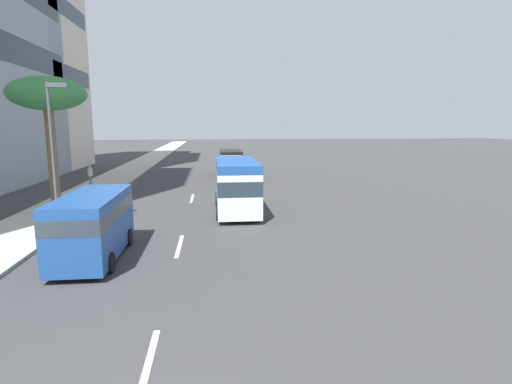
{
  "coord_description": "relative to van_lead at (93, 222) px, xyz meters",
  "views": [
    {
      "loc": [
        -4.55,
        -1.45,
        5.11
      ],
      "look_at": [
        17.32,
        -3.81,
        1.39
      ],
      "focal_mm": 28.49,
      "sensor_mm": 36.0,
      "label": 1
    }
  ],
  "objects": [
    {
      "name": "lane_stripe_far",
      "position": [
        12.45,
        -3.08,
        -1.42
      ],
      "size": [
        3.2,
        0.16,
        0.01
      ],
      "primitive_type": "cube",
      "color": "silver",
      "rests_on": "ground_plane"
    },
    {
      "name": "palm_tree",
      "position": [
        9.44,
        4.79,
        5.21
      ],
      "size": [
        4.3,
        4.3,
        7.63
      ],
      "color": "brown",
      "rests_on": "sidewalk_right"
    },
    {
      "name": "van_lead",
      "position": [
        0.0,
        0.0,
        0.0
      ],
      "size": [
        5.31,
        2.1,
        2.49
      ],
      "rotation": [
        0.0,
        0.0,
        3.14
      ],
      "color": "#1E478C",
      "rests_on": "ground_plane"
    },
    {
      "name": "van_fourth",
      "position": [
        18.2,
        -6.16,
        -0.1
      ],
      "size": [
        5.26,
        2.06,
        2.3
      ],
      "color": "beige",
      "rests_on": "ground_plane"
    },
    {
      "name": "lane_stripe_mid",
      "position": [
        1.29,
        -3.08,
        -1.42
      ],
      "size": [
        3.2,
        0.16,
        0.01
      ],
      "primitive_type": "cube",
      "color": "silver",
      "rests_on": "ground_plane"
    },
    {
      "name": "street_lamp",
      "position": [
        4.64,
        2.86,
        2.96
      ],
      "size": [
        0.24,
        0.97,
        6.86
      ],
      "color": "#4C4C51",
      "rests_on": "sidewalk_right"
    },
    {
      "name": "van_third",
      "position": [
        24.98,
        -6.37,
        -0.0
      ],
      "size": [
        4.88,
        2.22,
        2.48
      ],
      "color": "black",
      "rests_on": "ground_plane"
    },
    {
      "name": "minibus_second",
      "position": [
        7.79,
        -5.9,
        0.24
      ],
      "size": [
        6.81,
        2.42,
        3.02
      ],
      "color": "silver",
      "rests_on": "ground_plane"
    },
    {
      "name": "lane_stripe_near",
      "position": [
        -7.48,
        -3.08,
        -1.42
      ],
      "size": [
        3.2,
        0.16,
        0.01
      ],
      "primitive_type": "cube",
      "color": "silver",
      "rests_on": "ground_plane"
    },
    {
      "name": "ground_plane",
      "position": [
        20.56,
        -3.08,
        -1.42
      ],
      "size": [
        198.0,
        198.0,
        0.0
      ],
      "primitive_type": "plane",
      "color": "#38383A"
    },
    {
      "name": "pedestrian_near_lamp",
      "position": [
        18.3,
        5.32,
        -0.4
      ],
      "size": [
        0.37,
        0.39,
        1.6
      ],
      "rotation": [
        0.0,
        0.0,
        5.4
      ],
      "color": "#4C8C66",
      "rests_on": "sidewalk_right"
    },
    {
      "name": "sidewalk_right",
      "position": [
        20.56,
        4.49,
        -1.35
      ],
      "size": [
        162.0,
        3.84,
        0.15
      ],
      "primitive_type": "cube",
      "color": "#B2ADA3",
      "rests_on": "ground_plane"
    }
  ]
}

